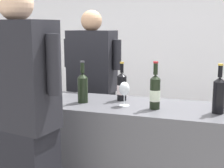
% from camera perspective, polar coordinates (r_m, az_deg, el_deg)
% --- Properties ---
extents(wall_back, '(8.00, 0.10, 2.80)m').
position_cam_1_polar(wall_back, '(4.93, 7.82, 8.81)').
color(wall_back, white).
rests_on(wall_back, ground_plane).
extents(counter, '(2.33, 0.58, 0.95)m').
position_cam_1_polar(counter, '(2.64, -3.40, -13.21)').
color(counter, '#4C4C51').
rests_on(counter, ground_plane).
extents(wine_bottle_0, '(0.08, 0.08, 0.34)m').
position_cam_1_polar(wine_bottle_0, '(2.66, -10.18, 0.46)').
color(wine_bottle_0, black).
rests_on(wine_bottle_0, counter).
extents(wine_bottle_1, '(0.08, 0.08, 0.33)m').
position_cam_1_polar(wine_bottle_1, '(2.86, -13.32, 0.87)').
color(wine_bottle_1, black).
rests_on(wine_bottle_1, counter).
extents(wine_bottle_2, '(0.07, 0.07, 0.34)m').
position_cam_1_polar(wine_bottle_2, '(2.26, 7.79, -1.36)').
color(wine_bottle_2, black).
rests_on(wine_bottle_2, counter).
extents(wine_bottle_3, '(0.08, 0.08, 0.32)m').
position_cam_1_polar(wine_bottle_3, '(2.45, -5.32, -0.47)').
color(wine_bottle_3, black).
rests_on(wine_bottle_3, counter).
extents(wine_bottle_4, '(0.08, 0.08, 0.31)m').
position_cam_1_polar(wine_bottle_4, '(2.51, 1.78, -0.46)').
color(wine_bottle_4, black).
rests_on(wine_bottle_4, counter).
extents(wine_bottle_5, '(0.08, 0.08, 0.34)m').
position_cam_1_polar(wine_bottle_5, '(2.25, 18.76, -1.74)').
color(wine_bottle_5, black).
rests_on(wine_bottle_5, counter).
extents(wine_glass, '(0.08, 0.08, 0.18)m').
position_cam_1_polar(wine_glass, '(2.33, 2.24, -1.04)').
color(wine_glass, silver).
rests_on(wine_glass, counter).
extents(ice_bucket, '(0.23, 0.23, 0.20)m').
position_cam_1_polar(ice_bucket, '(2.74, -18.58, -0.32)').
color(ice_bucket, silver).
rests_on(ice_bucket, counter).
extents(person_server, '(0.61, 0.27, 1.68)m').
position_cam_1_polar(person_server, '(3.18, -3.58, -2.58)').
color(person_server, black).
rests_on(person_server, ground_plane).
extents(person_guest, '(0.59, 0.32, 1.76)m').
position_cam_1_polar(person_guest, '(2.05, -15.83, -9.14)').
color(person_guest, black).
rests_on(person_guest, ground_plane).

